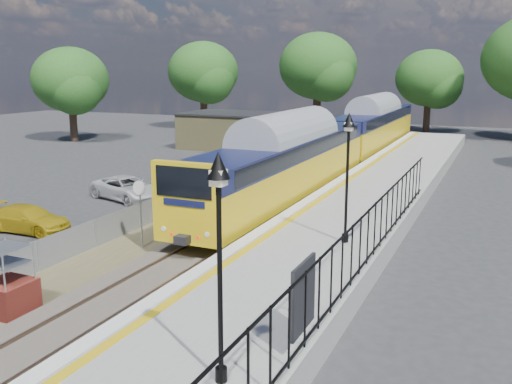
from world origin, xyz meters
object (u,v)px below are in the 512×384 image
Objects in this scene: brick_plinth at (7,281)px; speed_sign at (140,203)px; victorian_lamp_south at (219,216)px; train at (341,138)px; victorian_lamp_north at (348,147)px; car_yellow at (28,219)px; car_white at (127,188)px.

speed_sign is at bearing 90.00° from brick_plinth.
victorian_lamp_south is 28.92m from train.
victorian_lamp_south is at bearing -49.14° from speed_sign.
car_yellow is (-13.72, -1.28, -3.72)m from victorian_lamp_north.
victorian_lamp_north is at bearing 91.15° from victorian_lamp_south.
car_white is (-8.20, -12.81, -1.72)m from train.
victorian_lamp_south is at bearing -14.80° from brick_plinth.
train is at bearing -15.60° from car_white.
train is 9.10× the size of car_white.
car_white is (-5.70, 13.40, -0.37)m from brick_plinth.
speed_sign is at bearing -97.26° from train.
brick_plinth reaches higher than car_yellow.
victorian_lamp_south is 1.68× the size of speed_sign.
victorian_lamp_north is 1.16× the size of car_yellow.
train is at bearing -26.25° from car_yellow.
victorian_lamp_south is 10.00m from victorian_lamp_north.
train is 15.31m from car_white.
train reaches higher than car_white.
train is at bearing 100.99° from victorian_lamp_south.
brick_plinth is (-7.80, -7.89, -3.31)m from victorian_lamp_north.
speed_sign reaches higher than car_white.
train is 14.87× the size of speed_sign.
victorian_lamp_north is 19.18m from train.
victorian_lamp_north reaches higher than speed_sign.
brick_plinth is at bearing -134.69° from victorian_lamp_north.
speed_sign is (0.00, 6.58, 0.87)m from brick_plinth.
victorian_lamp_south is 1.03× the size of car_white.
brick_plinth is (-8.00, 2.11, -3.31)m from victorian_lamp_south.
victorian_lamp_north reaches higher than brick_plinth.
victorian_lamp_north is at bearing -73.87° from train.
victorian_lamp_south is 8.91m from brick_plinth.
victorian_lamp_south reaches higher than speed_sign.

